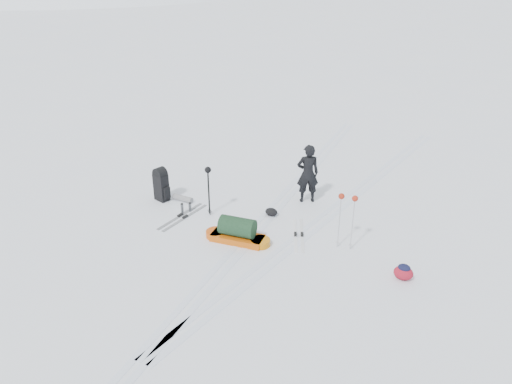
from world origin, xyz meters
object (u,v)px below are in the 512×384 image
expedition_rucksack (164,185)px  ski_poles_black (208,176)px  pulk_sled (238,232)px  skier (308,174)px

expedition_rucksack → ski_poles_black: bearing=9.5°
ski_poles_black → pulk_sled: bearing=-44.1°
skier → pulk_sled: bearing=44.4°
skier → expedition_rucksack: (-3.48, -1.78, -0.38)m
skier → ski_poles_black: skier is taller
ski_poles_black → skier: bearing=32.3°
expedition_rucksack → pulk_sled: bearing=-3.8°
expedition_rucksack → ski_poles_black: 1.70m
skier → expedition_rucksack: skier is taller
pulk_sled → ski_poles_black: bearing=140.4°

